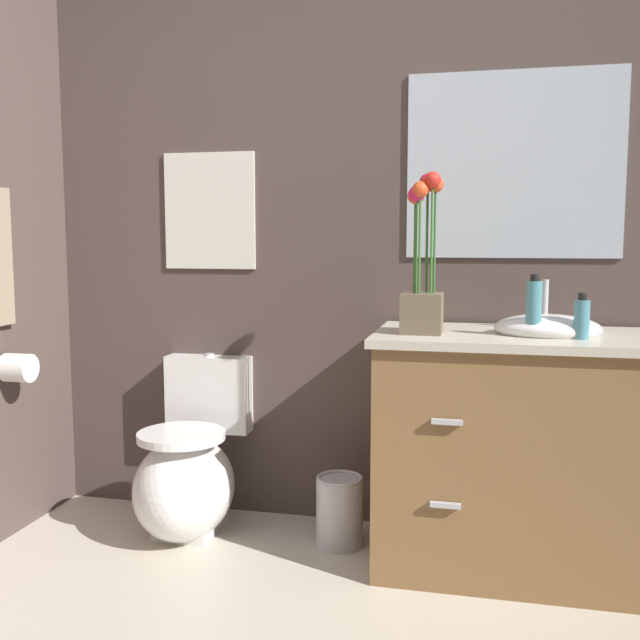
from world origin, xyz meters
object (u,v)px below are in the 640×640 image
Objects in this scene: toilet_paper_roll at (18,368)px; trash_bin at (340,510)px; soap_bottle at (582,318)px; vanity_cabinet at (509,448)px; flower_vase at (423,270)px; wall_poster at (210,211)px; wall_mirror at (514,165)px; toilet at (189,473)px; lotion_bottle at (534,308)px.

trash_bin is at bearing 9.97° from toilet_paper_roll.
toilet_paper_roll is at bearing -177.99° from soap_bottle.
toilet_paper_roll is (-1.84, -0.17, 0.24)m from vanity_cabinet.
flower_vase reaches higher than toilet_paper_roll.
wall_mirror reaches higher than wall_poster.
soap_bottle is 2.07m from toilet_paper_roll.
toilet is at bearing -90.00° from wall_poster.
flower_vase is at bearing 3.82° from toilet_paper_roll.
toilet_paper_roll is at bearing -142.69° from wall_poster.
wall_mirror reaches higher than flower_vase.
vanity_cabinet reaches higher than toilet.
lotion_bottle is 0.26× the size of wall_mirror.
flower_vase is 1.58m from toilet_paper_roll.
trash_bin is at bearing 169.58° from lotion_bottle.
vanity_cabinet is 1.52m from wall_poster.
wall_mirror reaches higher than soap_bottle.
wall_mirror is 2.04m from toilet_paper_roll.
toilet_paper_roll is (-1.90, -0.09, -0.26)m from lotion_bottle.
wall_mirror is (1.22, 0.00, 0.16)m from wall_poster.
flower_vase is at bearing -167.50° from vanity_cabinet.
toilet is at bearing 178.77° from vanity_cabinet.
toilet is 1.74m from wall_mirror.
wall_poster reaches higher than flower_vase.
lotion_bottle is (1.29, -0.11, 0.70)m from toilet.
soap_bottle is 0.15m from lotion_bottle.
trash_bin is at bearing 170.34° from soap_bottle.
flower_vase is at bearing -130.00° from wall_mirror.
lotion_bottle is (-0.15, 0.02, 0.03)m from soap_bottle.
toilet is 0.77m from toilet_paper_roll.
soap_bottle reaches higher than toilet_paper_roll.
lotion_bottle reaches higher than vanity_cabinet.
trash_bin is (-0.31, 0.11, -0.93)m from flower_vase.
wall_poster is at bearing 180.00° from wall_mirror.
wall_mirror is (-0.22, 0.39, 0.54)m from soap_bottle.
soap_bottle is 1.15m from trash_bin.
soap_bottle is 0.19× the size of wall_mirror.
trash_bin is 0.34× the size of wall_mirror.
vanity_cabinet is at bearing 155.58° from soap_bottle.
vanity_cabinet is 0.52m from lotion_bottle.
wall_mirror is (0.62, 0.25, 1.31)m from trash_bin.
toilet_paper_roll reaches higher than trash_bin.
lotion_bottle is 0.44× the size of wall_poster.
vanity_cabinet is 0.69m from trash_bin.
vanity_cabinet is 2.13× the size of wall_poster.
lotion_bottle is (0.37, -0.01, -0.12)m from flower_vase.
toilet is 1.60m from soap_bottle.
toilet is 4.53× the size of soap_bottle.
lotion_bottle is 0.78× the size of trash_bin.
soap_bottle is (0.22, -0.10, 0.48)m from vanity_cabinet.
trash_bin is at bearing -22.32° from wall_poster.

